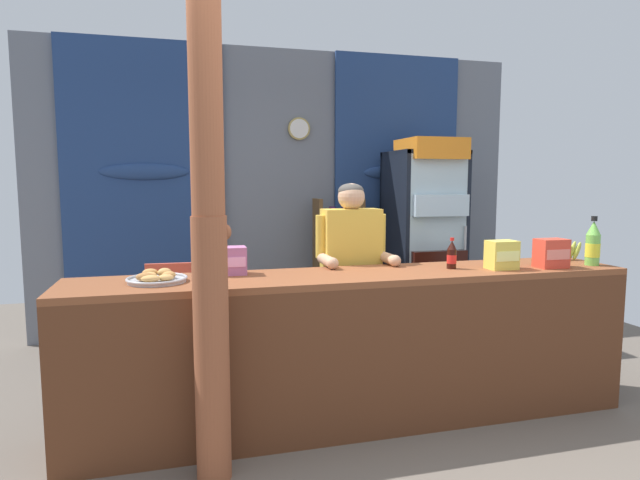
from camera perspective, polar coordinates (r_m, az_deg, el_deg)
The scene contains 15 objects.
ground_plane at distance 4.14m, azimuth 1.11°, elevation -15.38°, with size 7.21×7.21×0.00m, color #665B51.
back_wall_curtained at distance 5.50m, azimuth -4.01°, elevation 5.67°, with size 4.94×0.22×2.85m.
stall_counter at distance 3.30m, azimuth 4.90°, elevation -10.14°, with size 3.53×0.58×0.96m.
timber_post at distance 2.67m, azimuth -11.86°, elevation 1.34°, with size 0.20×0.18×2.72m.
drink_fridge at distance 5.35m, azimuth 11.17°, elevation 1.16°, with size 0.66×0.74×1.93m.
bottle_shelf_rack at distance 5.43m, azimuth 1.99°, elevation -2.43°, with size 0.48×0.28×1.36m.
plastic_lawn_chair at distance 4.48m, azimuth -15.65°, elevation -7.30°, with size 0.46×0.46×0.86m.
shopkeeper at distance 3.77m, azimuth 3.38°, elevation -2.49°, with size 0.52×0.42×1.52m.
soda_bottle_lime_soda at distance 4.06m, azimuth 27.29°, elevation -0.43°, with size 0.09×0.09×0.34m.
soda_bottle_cola at distance 3.58m, azimuth 13.98°, elevation -1.63°, with size 0.06×0.06×0.20m.
snack_box_wafer at distance 3.30m, azimuth -9.63°, elevation -2.21°, with size 0.19×0.14×0.17m.
snack_box_instant_noodle at distance 3.65m, azimuth 18.97°, elevation -1.53°, with size 0.18×0.14×0.19m.
snack_box_crackers at distance 3.84m, azimuth 23.61°, elevation -1.32°, with size 0.20×0.14×0.19m.
pastry_tray at distance 3.16m, azimuth -17.19°, elevation -3.93°, with size 0.34×0.34×0.07m.
banana_bunch at distance 4.24m, azimuth 24.94°, elevation -1.12°, with size 0.27×0.07×0.16m.
Camera 1 is at (-1.07, -2.58, 1.53)m, focal length 29.75 mm.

